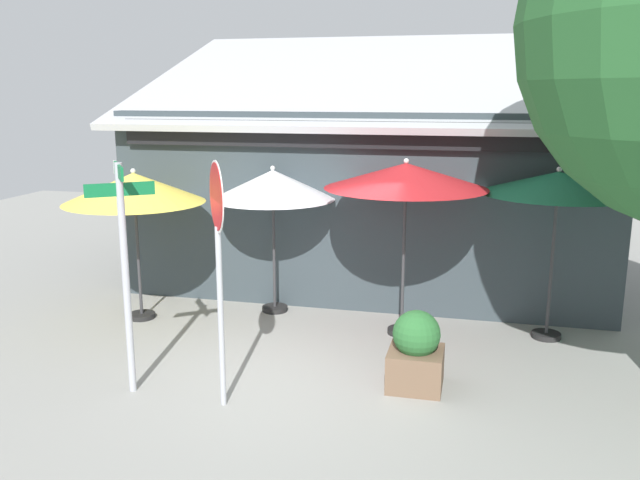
{
  "coord_description": "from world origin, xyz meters",
  "views": [
    {
      "loc": [
        2.29,
        -7.88,
        3.7
      ],
      "look_at": [
        0.07,
        1.2,
        1.6
      ],
      "focal_mm": 37.1,
      "sensor_mm": 36.0,
      "label": 1
    }
  ],
  "objects_px": {
    "patio_umbrella_crimson_right": "(406,177)",
    "stop_sign": "(218,236)",
    "street_sign_post": "(124,255)",
    "patio_umbrella_ivory_center": "(273,186)",
    "sidewalk_planter": "(416,352)",
    "patio_umbrella_mustard_left": "(134,189)",
    "patio_umbrella_forest_green_far_right": "(558,185)"
  },
  "relations": [
    {
      "from": "patio_umbrella_ivory_center",
      "to": "patio_umbrella_crimson_right",
      "type": "xyz_separation_m",
      "value": [
        2.26,
        -0.58,
        0.28
      ]
    },
    {
      "from": "patio_umbrella_crimson_right",
      "to": "stop_sign",
      "type": "bearing_deg",
      "value": -121.8
    },
    {
      "from": "patio_umbrella_mustard_left",
      "to": "patio_umbrella_crimson_right",
      "type": "xyz_separation_m",
      "value": [
        4.31,
        0.31,
        0.28
      ]
    },
    {
      "from": "patio_umbrella_ivory_center",
      "to": "patio_umbrella_crimson_right",
      "type": "bearing_deg",
      "value": -14.36
    },
    {
      "from": "street_sign_post",
      "to": "sidewalk_planter",
      "type": "height_order",
      "value": "street_sign_post"
    },
    {
      "from": "patio_umbrella_ivory_center",
      "to": "patio_umbrella_forest_green_far_right",
      "type": "height_order",
      "value": "patio_umbrella_forest_green_far_right"
    },
    {
      "from": "street_sign_post",
      "to": "stop_sign",
      "type": "height_order",
      "value": "stop_sign"
    },
    {
      "from": "street_sign_post",
      "to": "patio_umbrella_ivory_center",
      "type": "height_order",
      "value": "street_sign_post"
    },
    {
      "from": "stop_sign",
      "to": "street_sign_post",
      "type": "bearing_deg",
      "value": 176.1
    },
    {
      "from": "sidewalk_planter",
      "to": "stop_sign",
      "type": "bearing_deg",
      "value": -154.85
    },
    {
      "from": "patio_umbrella_crimson_right",
      "to": "patio_umbrella_forest_green_far_right",
      "type": "relative_size",
      "value": 1.04
    },
    {
      "from": "patio_umbrella_mustard_left",
      "to": "patio_umbrella_crimson_right",
      "type": "bearing_deg",
      "value": 4.05
    },
    {
      "from": "stop_sign",
      "to": "patio_umbrella_mustard_left",
      "type": "xyz_separation_m",
      "value": [
        -2.51,
        2.61,
        0.09
      ]
    },
    {
      "from": "patio_umbrella_mustard_left",
      "to": "street_sign_post",
      "type": "bearing_deg",
      "value": -63.75
    },
    {
      "from": "stop_sign",
      "to": "patio_umbrella_mustard_left",
      "type": "bearing_deg",
      "value": 133.85
    },
    {
      "from": "patio_umbrella_ivory_center",
      "to": "patio_umbrella_forest_green_far_right",
      "type": "relative_size",
      "value": 0.95
    },
    {
      "from": "patio_umbrella_ivory_center",
      "to": "sidewalk_planter",
      "type": "xyz_separation_m",
      "value": [
        2.66,
        -2.46,
        -1.7
      ]
    },
    {
      "from": "patio_umbrella_mustard_left",
      "to": "patio_umbrella_forest_green_far_right",
      "type": "height_order",
      "value": "patio_umbrella_forest_green_far_right"
    },
    {
      "from": "patio_umbrella_forest_green_far_right",
      "to": "street_sign_post",
      "type": "bearing_deg",
      "value": -148.9
    },
    {
      "from": "patio_umbrella_mustard_left",
      "to": "patio_umbrella_forest_green_far_right",
      "type": "distance_m",
      "value": 6.54
    },
    {
      "from": "patio_umbrella_crimson_right",
      "to": "patio_umbrella_forest_green_far_right",
      "type": "xyz_separation_m",
      "value": [
        2.19,
        0.34,
        -0.09
      ]
    },
    {
      "from": "street_sign_post",
      "to": "patio_umbrella_ivory_center",
      "type": "distance_m",
      "value": 3.53
    },
    {
      "from": "patio_umbrella_mustard_left",
      "to": "sidewalk_planter",
      "type": "xyz_separation_m",
      "value": [
        4.71,
        -1.57,
        -1.71
      ]
    },
    {
      "from": "street_sign_post",
      "to": "patio_umbrella_crimson_right",
      "type": "bearing_deg",
      "value": 42.67
    },
    {
      "from": "stop_sign",
      "to": "patio_umbrella_crimson_right",
      "type": "xyz_separation_m",
      "value": [
        1.81,
        2.92,
        0.38
      ]
    },
    {
      "from": "patio_umbrella_mustard_left",
      "to": "sidewalk_planter",
      "type": "relative_size",
      "value": 2.46
    },
    {
      "from": "street_sign_post",
      "to": "patio_umbrella_mustard_left",
      "type": "relative_size",
      "value": 1.15
    },
    {
      "from": "patio_umbrella_crimson_right",
      "to": "sidewalk_planter",
      "type": "height_order",
      "value": "patio_umbrella_crimson_right"
    },
    {
      "from": "street_sign_post",
      "to": "patio_umbrella_forest_green_far_right",
      "type": "distance_m",
      "value": 6.17
    },
    {
      "from": "street_sign_post",
      "to": "patio_umbrella_crimson_right",
      "type": "height_order",
      "value": "street_sign_post"
    },
    {
      "from": "street_sign_post",
      "to": "patio_umbrella_crimson_right",
      "type": "distance_m",
      "value": 4.23
    },
    {
      "from": "street_sign_post",
      "to": "patio_umbrella_ivory_center",
      "type": "bearing_deg",
      "value": 76.66
    }
  ]
}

